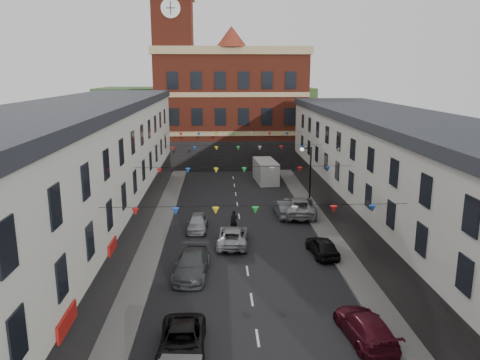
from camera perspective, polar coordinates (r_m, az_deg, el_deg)
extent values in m
plane|color=black|center=(31.35, 0.91, -11.02)|extent=(160.00, 160.00, 0.00)
cube|color=#605E5B|center=(33.48, -11.35, -9.53)|extent=(1.80, 64.00, 0.15)
cube|color=#605E5B|center=(34.24, 12.44, -9.07)|extent=(1.80, 64.00, 0.15)
cube|color=beige|center=(32.16, -20.67, -1.82)|extent=(8.00, 56.00, 10.00)
cube|color=black|center=(31.31, -21.45, 7.70)|extent=(8.40, 56.00, 0.70)
cube|color=black|center=(32.16, -13.25, -7.67)|extent=(0.12, 56.00, 3.20)
cube|color=beige|center=(33.60, 21.35, -2.14)|extent=(8.00, 56.00, 9.00)
cube|color=black|center=(32.76, 22.05, 6.08)|extent=(8.40, 56.00, 0.70)
cube|color=black|center=(33.03, 14.45, -7.17)|extent=(0.12, 56.00, 3.20)
cube|color=maroon|center=(66.82, -1.14, 8.45)|extent=(20.00, 12.00, 15.00)
cube|color=tan|center=(66.67, -1.17, 15.32)|extent=(20.60, 12.60, 1.00)
cone|color=maroon|center=(61.78, -1.05, 17.09)|extent=(4.00, 4.00, 2.60)
cube|color=maroon|center=(63.84, -7.98, 12.17)|extent=(5.00, 5.00, 24.00)
cylinder|color=white|center=(61.79, -8.46, 20.03)|extent=(2.40, 0.12, 2.40)
cube|color=#2F4D24|center=(90.94, -4.11, 8.03)|extent=(40.00, 14.00, 10.00)
cylinder|color=black|center=(44.53, 8.54, 0.18)|extent=(0.14, 0.14, 6.00)
cylinder|color=black|center=(43.91, 8.16, 3.86)|extent=(0.90, 0.10, 0.10)
sphere|color=beige|center=(43.84, 7.57, 3.74)|extent=(0.36, 0.36, 0.36)
imported|color=black|center=(22.93, -7.08, -18.97)|extent=(2.15, 4.64, 1.29)
imported|color=#3F4346|center=(30.64, -5.88, -10.17)|extent=(2.48, 5.24, 1.48)
imported|color=gray|center=(38.90, -5.19, -5.17)|extent=(1.76, 4.02, 1.35)
imported|color=#4C0F1B|center=(24.58, 15.03, -16.88)|extent=(2.42, 4.88, 1.36)
imported|color=black|center=(34.10, 10.00, -7.96)|extent=(1.98, 4.11, 1.35)
imported|color=#53575B|center=(42.71, 5.47, -3.41)|extent=(1.83, 4.61, 1.49)
imported|color=#98999C|center=(43.11, 7.21, -3.19)|extent=(3.30, 6.19, 1.65)
imported|color=#A0A2A7|center=(35.58, -0.89, -6.86)|extent=(2.61, 5.02, 1.35)
cube|color=beige|center=(55.80, 3.15, 1.09)|extent=(2.71, 5.98, 2.57)
imported|color=black|center=(38.32, -0.74, -5.05)|extent=(0.75, 0.61, 1.79)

